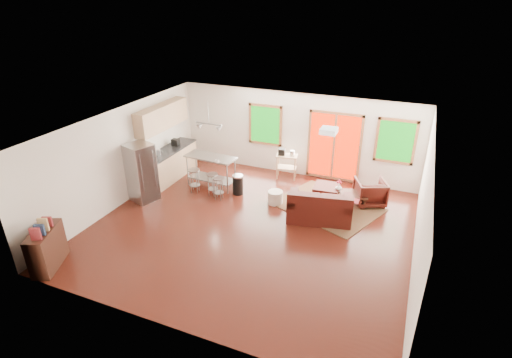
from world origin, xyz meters
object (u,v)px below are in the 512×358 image
at_px(rug, 327,206).
at_px(ottoman, 326,193).
at_px(refrigerator, 142,173).
at_px(kitchen_cart, 286,158).
at_px(coffee_table, 349,195).
at_px(armchair, 370,191).
at_px(loveseat, 319,208).
at_px(island, 211,166).

xyz_separation_m(rug, ottoman, (-0.12, 0.34, 0.21)).
height_order(refrigerator, kitchen_cart, refrigerator).
height_order(coffee_table, armchair, armchair).
bearing_deg(armchair, kitchen_cart, -39.18).
height_order(armchair, ottoman, armchair).
bearing_deg(kitchen_cart, coffee_table, -25.38).
xyz_separation_m(refrigerator, kitchen_cart, (3.19, 2.83, -0.16)).
relative_size(rug, refrigerator, 1.58).
bearing_deg(loveseat, island, 157.72).
xyz_separation_m(armchair, ottoman, (-1.14, -0.25, -0.17)).
distance_m(refrigerator, island, 1.98).
distance_m(ottoman, kitchen_cart, 1.84).
relative_size(coffee_table, ottoman, 1.57).
distance_m(armchair, refrigerator, 6.23).
distance_m(armchair, kitchen_cart, 2.75).
bearing_deg(refrigerator, armchair, 38.03).
bearing_deg(refrigerator, rug, 35.60).
bearing_deg(island, rug, 1.25).
bearing_deg(coffee_table, loveseat, -118.15).
height_order(ottoman, refrigerator, refrigerator).
bearing_deg(coffee_table, island, -174.83).
distance_m(rug, kitchen_cart, 2.18).
relative_size(ottoman, refrigerator, 0.41).
relative_size(loveseat, refrigerator, 1.07).
height_order(rug, kitchen_cart, kitchen_cart).
relative_size(rug, kitchen_cart, 2.68).
height_order(loveseat, island, island).
bearing_deg(ottoman, armchair, 12.66).
bearing_deg(refrigerator, island, 65.40).
distance_m(coffee_table, refrigerator, 5.65).
bearing_deg(rug, coffee_table, 29.13).
bearing_deg(armchair, refrigerator, -4.30).
bearing_deg(island, ottoman, 7.12).
distance_m(refrigerator, kitchen_cart, 4.27).
distance_m(loveseat, ottoman, 1.10).
distance_m(armchair, ottoman, 1.18).
height_order(armchair, refrigerator, refrigerator).
height_order(refrigerator, island, refrigerator).
distance_m(loveseat, refrigerator, 4.87).
height_order(rug, refrigerator, refrigerator).
xyz_separation_m(rug, kitchen_cart, (-1.63, 1.30, 0.64)).
height_order(coffee_table, refrigerator, refrigerator).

